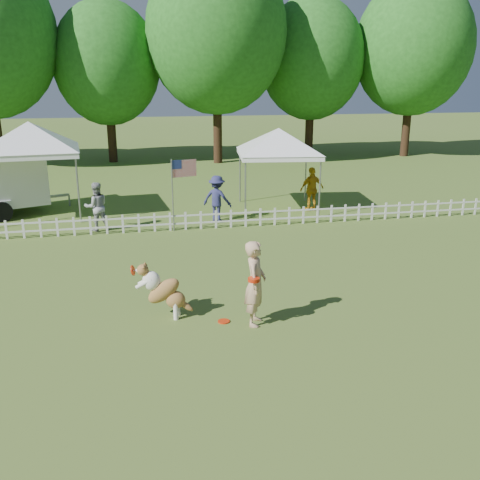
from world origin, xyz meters
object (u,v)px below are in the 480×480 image
(frisbee_on_turf, at_px, (224,321))
(spectator_a, at_px, (97,207))
(handler, at_px, (255,283))
(flag_pole, at_px, (173,196))
(spectator_c, at_px, (312,189))
(canopy_tent_right, at_px, (278,170))
(spectator_b, at_px, (217,198))
(canopy_tent_left, at_px, (33,171))
(dog, at_px, (164,291))

(frisbee_on_turf, height_order, spectator_a, spectator_a)
(handler, bearing_deg, spectator_a, 44.01)
(flag_pole, bearing_deg, spectator_c, 2.44)
(canopy_tent_right, relative_size, spectator_b, 1.87)
(handler, xyz_separation_m, spectator_a, (-3.50, 7.71, -0.08))
(spectator_b, bearing_deg, canopy_tent_right, -122.71)
(handler, relative_size, canopy_tent_right, 0.59)
(handler, height_order, canopy_tent_left, canopy_tent_left)
(canopy_tent_left, height_order, flag_pole, canopy_tent_left)
(spectator_c, bearing_deg, canopy_tent_left, -17.29)
(handler, relative_size, spectator_c, 1.07)
(frisbee_on_turf, distance_m, flag_pole, 7.10)
(frisbee_on_turf, relative_size, spectator_c, 0.15)
(spectator_b, xyz_separation_m, spectator_c, (3.67, 0.77, 0.03))
(spectator_a, relative_size, spectator_b, 1.00)
(handler, height_order, dog, handler)
(dog, distance_m, spectator_a, 7.26)
(dog, distance_m, canopy_tent_right, 10.03)
(canopy_tent_right, relative_size, flag_pole, 1.27)
(handler, height_order, frisbee_on_turf, handler)
(dog, distance_m, spectator_b, 7.85)
(frisbee_on_turf, bearing_deg, spectator_a, 111.05)
(frisbee_on_turf, distance_m, canopy_tent_left, 11.31)
(frisbee_on_turf, relative_size, spectator_a, 0.15)
(dog, bearing_deg, handler, -5.06)
(canopy_tent_left, relative_size, canopy_tent_right, 1.10)
(frisbee_on_turf, bearing_deg, dog, 157.67)
(frisbee_on_turf, distance_m, canopy_tent_right, 10.04)
(frisbee_on_turf, height_order, flag_pole, flag_pole)
(spectator_a, xyz_separation_m, spectator_b, (4.00, 0.47, -0.00))
(canopy_tent_right, bearing_deg, canopy_tent_left, -177.53)
(handler, relative_size, spectator_a, 1.10)
(canopy_tent_left, bearing_deg, spectator_a, -53.64)
(handler, distance_m, spectator_c, 9.88)
(canopy_tent_right, distance_m, flag_pole, 4.67)
(frisbee_on_turf, distance_m, spectator_a, 8.09)
(handler, distance_m, canopy_tent_left, 11.68)
(frisbee_on_turf, relative_size, canopy_tent_left, 0.07)
(spectator_b, bearing_deg, handler, 116.70)
(frisbee_on_turf, distance_m, spectator_c, 10.01)
(handler, bearing_deg, spectator_b, 16.12)
(dog, relative_size, canopy_tent_right, 0.39)
(frisbee_on_turf, height_order, spectator_b, spectator_b)
(canopy_tent_left, height_order, spectator_b, canopy_tent_left)
(handler, xyz_separation_m, dog, (-1.76, 0.66, -0.29))
(spectator_b, distance_m, spectator_c, 3.75)
(dog, xyz_separation_m, frisbee_on_turf, (1.15, -0.47, -0.57))
(dog, bearing_deg, canopy_tent_right, 77.31)
(canopy_tent_left, distance_m, spectator_b, 6.59)
(canopy_tent_right, bearing_deg, spectator_a, -157.94)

